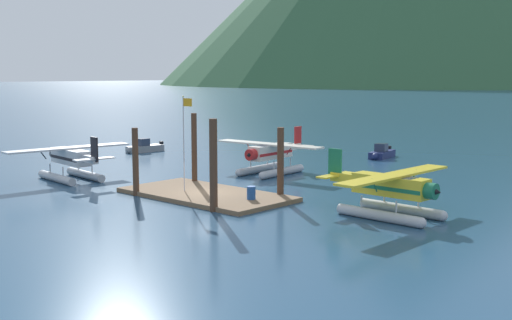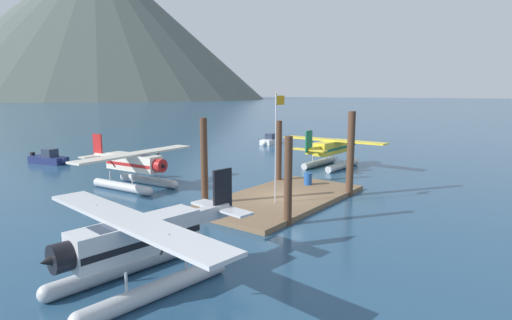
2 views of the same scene
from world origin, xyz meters
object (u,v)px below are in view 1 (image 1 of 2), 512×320
(seaplane_yellow_stbd_fwd, at_px, (391,192))
(fuel_drum, at_px, (251,193))
(boat_navy_open_north, at_px, (382,153))
(boat_grey_open_west, at_px, (144,147))
(seaplane_cream_bow_left, at_px, (270,156))
(seaplane_silver_port_aft, at_px, (71,161))
(flagpole, at_px, (185,133))

(seaplane_yellow_stbd_fwd, bearing_deg, fuel_drum, -163.75)
(seaplane_yellow_stbd_fwd, relative_size, boat_navy_open_north, 2.16)
(boat_grey_open_west, bearing_deg, seaplane_yellow_stbd_fwd, -15.75)
(fuel_drum, bearing_deg, seaplane_cream_bow_left, 125.45)
(seaplane_yellow_stbd_fwd, xyz_separation_m, boat_navy_open_north, (-15.14, 23.79, -1.09))
(seaplane_silver_port_aft, distance_m, seaplane_yellow_stbd_fwd, 26.95)
(fuel_drum, height_order, seaplane_cream_bow_left, seaplane_cream_bow_left)
(fuel_drum, relative_size, seaplane_cream_bow_left, 0.08)
(boat_grey_open_west, bearing_deg, fuel_drum, -24.91)
(fuel_drum, relative_size, boat_navy_open_north, 0.18)
(seaplane_silver_port_aft, xyz_separation_m, boat_grey_open_west, (-10.91, 15.95, -1.09))
(flagpole, distance_m, fuel_drum, 6.74)
(seaplane_cream_bow_left, relative_size, boat_grey_open_west, 2.14)
(boat_navy_open_north, bearing_deg, seaplane_yellow_stbd_fwd, -57.52)
(seaplane_yellow_stbd_fwd, bearing_deg, flagpole, -166.37)
(seaplane_cream_bow_left, distance_m, boat_navy_open_north, 15.92)
(fuel_drum, relative_size, seaplane_silver_port_aft, 0.08)
(flagpole, relative_size, boat_grey_open_west, 1.38)
(boat_navy_open_north, bearing_deg, seaplane_cream_bow_left, -95.08)
(seaplane_cream_bow_left, bearing_deg, flagpole, -80.18)
(fuel_drum, distance_m, boat_navy_open_north, 27.12)
(boat_navy_open_north, relative_size, boat_grey_open_west, 0.99)
(fuel_drum, relative_size, seaplane_yellow_stbd_fwd, 0.08)
(fuel_drum, bearing_deg, boat_grey_open_west, 155.09)
(seaplane_yellow_stbd_fwd, bearing_deg, boat_navy_open_north, 122.48)
(fuel_drum, height_order, seaplane_silver_port_aft, seaplane_silver_port_aft)
(seaplane_yellow_stbd_fwd, bearing_deg, boat_grey_open_west, 164.25)
(seaplane_yellow_stbd_fwd, height_order, boat_navy_open_north, seaplane_yellow_stbd_fwd)
(flagpole, height_order, fuel_drum, flagpole)
(seaplane_silver_port_aft, bearing_deg, flagpole, 9.10)
(fuel_drum, bearing_deg, flagpole, -170.75)
(seaplane_silver_port_aft, distance_m, seaplane_cream_bow_left, 16.63)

